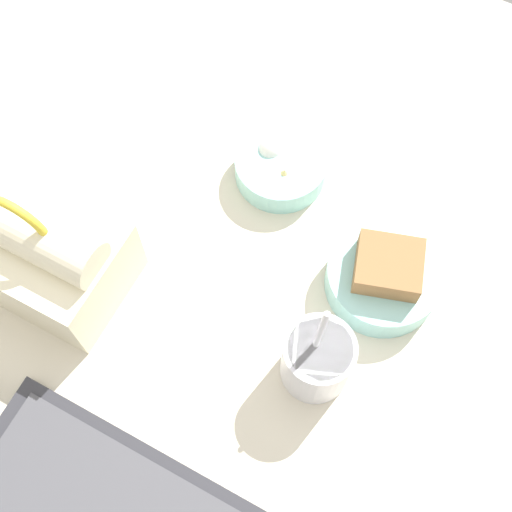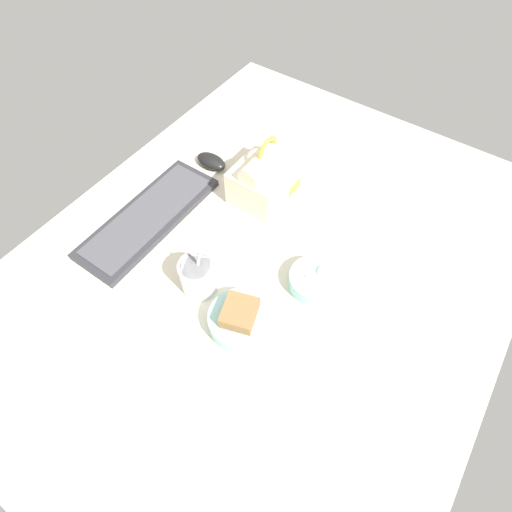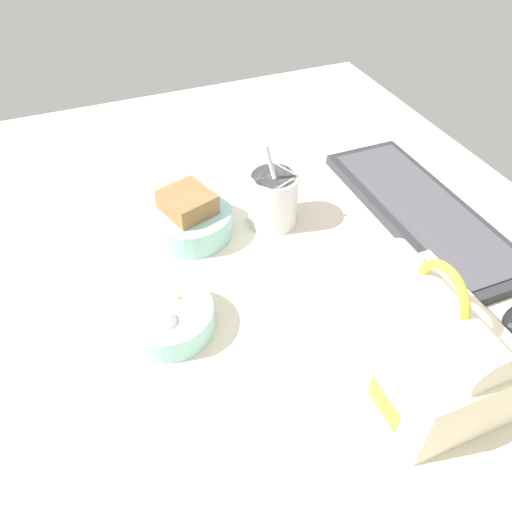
{
  "view_description": "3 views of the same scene",
  "coord_description": "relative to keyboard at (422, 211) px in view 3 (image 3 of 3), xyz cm",
  "views": [
    {
      "loc": [
        -19.89,
        31.61,
        84.35
      ],
      "look_at": [
        -3.8,
        1.47,
        7.0
      ],
      "focal_mm": 50.0,
      "sensor_mm": 36.0,
      "label": 1
    },
    {
      "loc": [
        -47.1,
        -28.52,
        84.34
      ],
      "look_at": [
        -3.8,
        1.47,
        7.0
      ],
      "focal_mm": 28.0,
      "sensor_mm": 36.0,
      "label": 2
    },
    {
      "loc": [
        43.94,
        -17.86,
        55.3
      ],
      "look_at": [
        -3.8,
        1.47,
        7.0
      ],
      "focal_mm": 35.0,
      "sensor_mm": 36.0,
      "label": 3
    }
  ],
  "objects": [
    {
      "name": "soup_cup",
      "position": [
        -8.22,
        -24.13,
        3.79
      ],
      "size": [
        8.11,
        8.11,
        15.27
      ],
      "color": "silver",
      "rests_on": "desk_surface"
    },
    {
      "name": "bento_bowl_sandwich",
      "position": [
        -10.7,
        -37.74,
        1.85
      ],
      "size": [
        13.95,
        13.95,
        7.69
      ],
      "color": "#93D1CC",
      "rests_on": "desk_surface"
    },
    {
      "name": "lunch_bag",
      "position": [
        26.15,
        -20.02,
        5.59
      ],
      "size": [
        19.59,
        13.86,
        18.56
      ],
      "color": "#EFE5C1",
      "rests_on": "desk_surface"
    },
    {
      "name": "keyboard",
      "position": [
        0.0,
        0.0,
        0.0
      ],
      "size": [
        41.18,
        14.86,
        2.1
      ],
      "color": "#2D2D33",
      "rests_on": "desk_surface"
    },
    {
      "name": "bento_bowl_snacks",
      "position": [
        7.75,
        -45.94,
        1.04
      ],
      "size": [
        12.05,
        12.05,
        5.17
      ],
      "color": "#93D1CC",
      "rests_on": "desk_surface"
    },
    {
      "name": "desk_surface",
      "position": [
        7.55,
        -33.44,
        -2.02
      ],
      "size": [
        140.0,
        110.0,
        2.0
      ],
      "color": "beige",
      "rests_on": "ground"
    }
  ]
}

